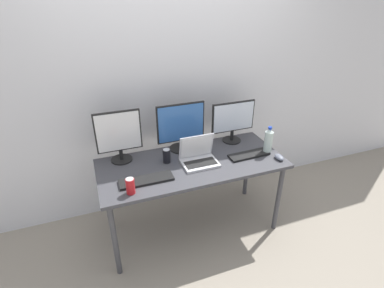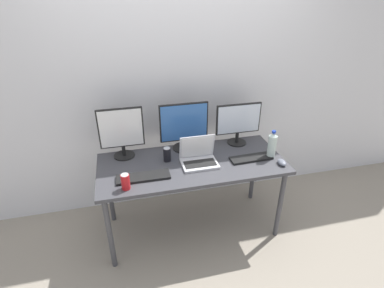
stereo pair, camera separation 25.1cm
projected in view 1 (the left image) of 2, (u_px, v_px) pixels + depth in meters
name	position (u px, v px, depth m)	size (l,w,h in m)	color
ground_plane	(192.00, 226.00, 2.95)	(16.00, 16.00, 0.00)	gray
wall_back	(170.00, 81.00, 2.82)	(7.00, 0.08, 2.60)	silver
work_desk	(192.00, 169.00, 2.63)	(1.61, 0.70, 0.74)	#424247
monitor_left	(119.00, 135.00, 2.51)	(0.38, 0.18, 0.46)	black
monitor_center	(181.00, 126.00, 2.70)	(0.44, 0.22, 0.45)	black
monitor_right	(233.00, 120.00, 2.85)	(0.43, 0.18, 0.40)	black
laptop_silver	(199.00, 157.00, 2.57)	(0.31, 0.23, 0.24)	silver
keyboard_main	(146.00, 180.00, 2.34)	(0.43, 0.13, 0.02)	black
keyboard_aux	(249.00, 155.00, 2.69)	(0.38, 0.12, 0.02)	black
mouse_by_keyboard	(279.00, 157.00, 2.64)	(0.06, 0.11, 0.04)	slate
water_bottle	(268.00, 141.00, 2.69)	(0.07, 0.07, 0.26)	silver
soda_can_near_keyboard	(130.00, 186.00, 2.19)	(0.07, 0.07, 0.13)	red
soda_can_by_laptop	(167.00, 156.00, 2.57)	(0.07, 0.07, 0.13)	black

